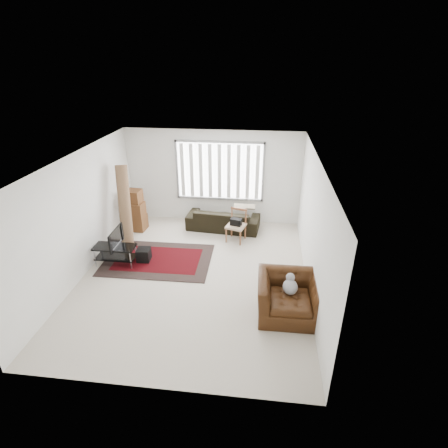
{
  "coord_description": "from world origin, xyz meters",
  "views": [
    {
      "loc": [
        1.44,
        -6.49,
        4.54
      ],
      "look_at": [
        0.6,
        0.6,
        1.05
      ],
      "focal_mm": 28.0,
      "sensor_mm": 36.0,
      "label": 1
    }
  ],
  "objects_px": {
    "moving_boxes": "(136,212)",
    "sofa": "(223,216)",
    "armchair": "(290,294)",
    "side_chair": "(236,224)",
    "tv_stand": "(115,251)"
  },
  "relations": [
    {
      "from": "tv_stand",
      "to": "sofa",
      "type": "distance_m",
      "value": 3.18
    },
    {
      "from": "moving_boxes",
      "to": "side_chair",
      "type": "xyz_separation_m",
      "value": [
        2.85,
        -0.32,
        -0.07
      ]
    },
    {
      "from": "sofa",
      "to": "armchair",
      "type": "height_order",
      "value": "armchair"
    },
    {
      "from": "side_chair",
      "to": "armchair",
      "type": "relative_size",
      "value": 0.71
    },
    {
      "from": "sofa",
      "to": "armchair",
      "type": "bearing_deg",
      "value": 120.94
    },
    {
      "from": "moving_boxes",
      "to": "armchair",
      "type": "height_order",
      "value": "moving_boxes"
    },
    {
      "from": "moving_boxes",
      "to": "armchair",
      "type": "xyz_separation_m",
      "value": [
        4.11,
        -3.16,
        -0.09
      ]
    },
    {
      "from": "moving_boxes",
      "to": "sofa",
      "type": "xyz_separation_m",
      "value": [
        2.42,
        0.34,
        -0.16
      ]
    },
    {
      "from": "moving_boxes",
      "to": "armchair",
      "type": "distance_m",
      "value": 5.19
    },
    {
      "from": "side_chair",
      "to": "moving_boxes",
      "type": "bearing_deg",
      "value": -171.01
    },
    {
      "from": "sofa",
      "to": "armchair",
      "type": "xyz_separation_m",
      "value": [
        1.69,
        -3.5,
        0.06
      ]
    },
    {
      "from": "moving_boxes",
      "to": "armchair",
      "type": "bearing_deg",
      "value": -37.57
    },
    {
      "from": "tv_stand",
      "to": "sofa",
      "type": "relative_size",
      "value": 0.47
    },
    {
      "from": "side_chair",
      "to": "armchair",
      "type": "xyz_separation_m",
      "value": [
        1.26,
        -2.84,
        -0.03
      ]
    },
    {
      "from": "tv_stand",
      "to": "side_chair",
      "type": "xyz_separation_m",
      "value": [
        2.74,
        1.51,
        0.13
      ]
    }
  ]
}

